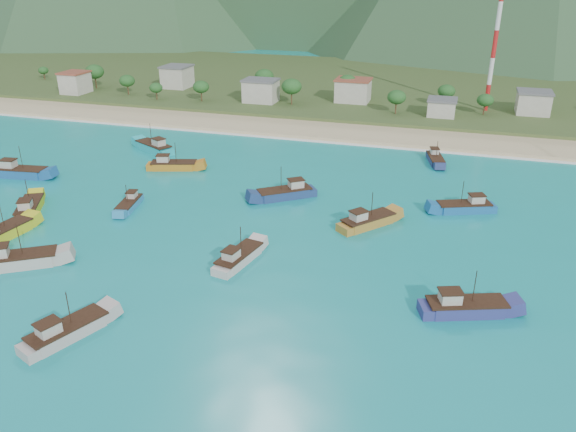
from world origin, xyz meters
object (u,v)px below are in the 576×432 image
(radio_tower, at_px, (497,30))
(boat_7, at_px, (173,166))
(boat_16, at_px, (20,173))
(boat_24, at_px, (465,208))
(boat_19, at_px, (130,205))
(boat_22, at_px, (465,308))
(boat_25, at_px, (1,234))
(boat_15, at_px, (17,261))
(boat_17, at_px, (30,209))
(boat_21, at_px, (239,259))
(boat_2, at_px, (66,333))
(boat_9, at_px, (286,194))
(boat_13, at_px, (367,222))
(boat_18, at_px, (435,160))
(boat_3, at_px, (154,148))

(radio_tower, xyz_separation_m, boat_7, (-63.33, -67.42, -22.55))
(boat_16, height_order, boat_24, boat_16)
(boat_16, bearing_deg, boat_19, 67.91)
(boat_22, distance_m, boat_25, 69.38)
(boat_7, relative_size, boat_15, 0.93)
(boat_25, bearing_deg, boat_15, -30.18)
(boat_19, relative_size, boat_22, 0.77)
(boat_17, bearing_deg, boat_16, 106.25)
(boat_21, bearing_deg, boat_7, 140.70)
(boat_2, bearing_deg, boat_24, 72.07)
(boat_17, bearing_deg, boat_21, -36.90)
(radio_tower, relative_size, boat_9, 4.01)
(boat_13, bearing_deg, boat_7, -161.04)
(boat_21, height_order, boat_25, boat_25)
(boat_9, distance_m, boat_19, 27.88)
(boat_13, distance_m, boat_24, 18.72)
(boat_15, relative_size, boat_22, 1.04)
(boat_13, bearing_deg, boat_24, 75.17)
(boat_2, relative_size, boat_16, 0.89)
(boat_13, xyz_separation_m, boat_15, (-45.18, -27.75, 0.12))
(boat_24, bearing_deg, boat_21, 111.44)
(boat_22, bearing_deg, boat_21, -117.21)
(boat_21, distance_m, boat_24, 41.98)
(boat_2, xyz_separation_m, boat_21, (12.30, 22.37, -0.05))
(boat_13, height_order, boat_18, boat_13)
(boat_2, distance_m, boat_22, 47.17)
(boat_2, xyz_separation_m, boat_16, (-43.20, 43.21, 0.14))
(boat_2, distance_m, boat_7, 58.47)
(boat_16, relative_size, boat_24, 1.12)
(boat_13, bearing_deg, boat_21, -92.04)
(boat_3, relative_size, boat_18, 1.24)
(boat_2, height_order, boat_25, boat_25)
(boat_24, bearing_deg, boat_22, 159.29)
(radio_tower, bearing_deg, boat_19, -124.74)
(boat_22, xyz_separation_m, boat_25, (-69.38, 0.44, 0.02))
(boat_18, bearing_deg, boat_15, 36.81)
(boat_18, distance_m, boat_24, 26.80)
(boat_2, relative_size, boat_22, 0.95)
(boat_2, relative_size, boat_19, 1.24)
(boat_24, bearing_deg, boat_25, 93.58)
(boat_16, bearing_deg, boat_21, 61.63)
(boat_3, relative_size, boat_24, 1.10)
(boat_7, height_order, boat_9, boat_9)
(boat_15, bearing_deg, boat_3, 156.29)
(boat_7, bearing_deg, boat_25, -32.20)
(boat_2, bearing_deg, boat_17, 157.49)
(boat_13, bearing_deg, boat_22, -14.80)
(boat_18, height_order, boat_24, boat_24)
(radio_tower, bearing_deg, boat_17, -128.68)
(boat_9, height_order, boat_16, boat_16)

